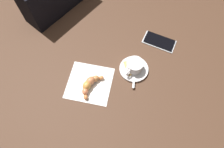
{
  "coord_description": "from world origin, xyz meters",
  "views": [
    {
      "loc": [
        0.01,
        0.37,
        0.75
      ],
      "look_at": [
        0.0,
        0.01,
        0.02
      ],
      "focal_mm": 31.29,
      "sensor_mm": 36.0,
      "label": 1
    }
  ],
  "objects_px": {
    "napkin": "(90,83)",
    "cell_phone": "(159,41)",
    "saucer": "(134,69)",
    "teaspoon": "(135,68)",
    "sugar_packet": "(128,68)",
    "espresso_cup": "(134,66)",
    "croissant": "(90,84)"
  },
  "relations": [
    {
      "from": "teaspoon",
      "to": "sugar_packet",
      "type": "xyz_separation_m",
      "value": [
        0.03,
        -0.0,
        0.0
      ]
    },
    {
      "from": "croissant",
      "to": "cell_phone",
      "type": "height_order",
      "value": "croissant"
    },
    {
      "from": "sugar_packet",
      "to": "cell_phone",
      "type": "relative_size",
      "value": 0.43
    },
    {
      "from": "teaspoon",
      "to": "croissant",
      "type": "bearing_deg",
      "value": 20.03
    },
    {
      "from": "espresso_cup",
      "to": "cell_phone",
      "type": "xyz_separation_m",
      "value": [
        -0.13,
        -0.14,
        -0.03
      ]
    },
    {
      "from": "saucer",
      "to": "teaspoon",
      "type": "distance_m",
      "value": 0.01
    },
    {
      "from": "saucer",
      "to": "croissant",
      "type": "bearing_deg",
      "value": 20.72
    },
    {
      "from": "teaspoon",
      "to": "napkin",
      "type": "relative_size",
      "value": 0.76
    },
    {
      "from": "napkin",
      "to": "cell_phone",
      "type": "relative_size",
      "value": 1.1
    },
    {
      "from": "teaspoon",
      "to": "sugar_packet",
      "type": "distance_m",
      "value": 0.03
    },
    {
      "from": "croissant",
      "to": "cell_phone",
      "type": "xyz_separation_m",
      "value": [
        -0.32,
        -0.21,
        -0.02
      ]
    },
    {
      "from": "espresso_cup",
      "to": "sugar_packet",
      "type": "relative_size",
      "value": 1.15
    },
    {
      "from": "teaspoon",
      "to": "croissant",
      "type": "relative_size",
      "value": 1.27
    },
    {
      "from": "sugar_packet",
      "to": "teaspoon",
      "type": "bearing_deg",
      "value": 72.58
    },
    {
      "from": "cell_phone",
      "to": "napkin",
      "type": "bearing_deg",
      "value": 32.07
    },
    {
      "from": "espresso_cup",
      "to": "napkin",
      "type": "bearing_deg",
      "value": 16.71
    },
    {
      "from": "saucer",
      "to": "teaspoon",
      "type": "relative_size",
      "value": 0.9
    },
    {
      "from": "cell_phone",
      "to": "croissant",
      "type": "bearing_deg",
      "value": 33.97
    },
    {
      "from": "napkin",
      "to": "croissant",
      "type": "bearing_deg",
      "value": 99.59
    },
    {
      "from": "teaspoon",
      "to": "cell_phone",
      "type": "distance_m",
      "value": 0.19
    },
    {
      "from": "espresso_cup",
      "to": "croissant",
      "type": "xyz_separation_m",
      "value": [
        0.19,
        0.07,
        -0.01
      ]
    },
    {
      "from": "saucer",
      "to": "cell_phone",
      "type": "xyz_separation_m",
      "value": [
        -0.13,
        -0.14,
        -0.0
      ]
    },
    {
      "from": "croissant",
      "to": "teaspoon",
      "type": "bearing_deg",
      "value": -159.97
    },
    {
      "from": "teaspoon",
      "to": "napkin",
      "type": "height_order",
      "value": "teaspoon"
    },
    {
      "from": "saucer",
      "to": "espresso_cup",
      "type": "xyz_separation_m",
      "value": [
        0.0,
        0.0,
        0.03
      ]
    },
    {
      "from": "sugar_packet",
      "to": "cell_phone",
      "type": "height_order",
      "value": "sugar_packet"
    },
    {
      "from": "saucer",
      "to": "croissant",
      "type": "distance_m",
      "value": 0.2
    },
    {
      "from": "saucer",
      "to": "espresso_cup",
      "type": "bearing_deg",
      "value": 38.44
    },
    {
      "from": "saucer",
      "to": "napkin",
      "type": "relative_size",
      "value": 0.69
    },
    {
      "from": "napkin",
      "to": "cell_phone",
      "type": "distance_m",
      "value": 0.38
    },
    {
      "from": "espresso_cup",
      "to": "sugar_packet",
      "type": "distance_m",
      "value": 0.03
    },
    {
      "from": "espresso_cup",
      "to": "teaspoon",
      "type": "distance_m",
      "value": 0.02
    }
  ]
}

